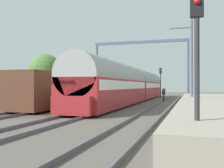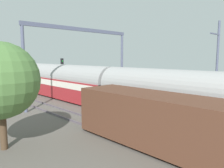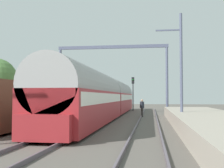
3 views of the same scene
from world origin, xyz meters
TOP-DOWN VIEW (x-y plane):
  - ground at (0.00, 0.00)m, footprint 120.00×120.00m
  - track_far_west at (-4.16, 0.00)m, footprint 1.52×60.00m
  - track_west at (0.00, 0.00)m, footprint 1.52×60.00m
  - track_east at (4.16, 0.00)m, footprint 1.52×60.00m
  - platform at (7.97, 2.00)m, footprint 4.40×28.00m
  - passenger_train at (0.00, 12.79)m, footprint 2.93×32.85m
  - freight_car at (-4.16, 3.35)m, footprint 2.80×13.00m
  - person_crossing at (3.51, 13.09)m, footprint 0.42×0.47m
  - railway_signal_near at (6.64, -9.64)m, footprint 0.36×0.30m
  - railway_signal_far at (1.92, 24.36)m, footprint 0.36×0.30m
  - catenary_gantry at (0.00, 17.27)m, footprint 12.71×0.28m
  - catenary_pole_east_mid at (6.51, 5.97)m, footprint 1.90×0.20m
  - tree_west_background at (-10.21, 10.37)m, footprint 3.97×3.97m

SIDE VIEW (x-z plane):
  - ground at x=0.00m, z-range 0.00..0.00m
  - track_far_west at x=-4.16m, z-range 0.00..0.16m
  - track_west at x=0.00m, z-range 0.00..0.16m
  - track_east at x=4.16m, z-range 0.00..0.16m
  - platform at x=7.97m, z-range 0.00..0.90m
  - person_crossing at x=3.51m, z-range 0.16..1.89m
  - freight_car at x=-4.16m, z-range 0.12..2.82m
  - passenger_train at x=0.00m, z-range 0.06..3.88m
  - railway_signal_near at x=6.64m, z-range 0.67..5.27m
  - railway_signal_far at x=1.92m, z-range 0.68..5.34m
  - tree_west_background at x=-10.21m, z-range 0.83..6.46m
  - catenary_pole_east_mid at x=6.51m, z-range 0.15..8.15m
  - catenary_gantry at x=0.00m, z-range 1.72..9.58m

